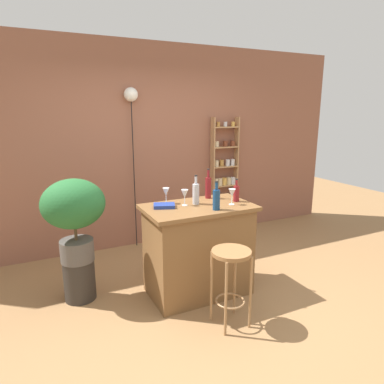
% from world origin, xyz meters
% --- Properties ---
extents(ground, '(12.00, 12.00, 0.00)m').
position_xyz_m(ground, '(0.00, 0.00, 0.00)').
color(ground, olive).
extents(back_wall, '(6.40, 0.10, 2.80)m').
position_xyz_m(back_wall, '(0.00, 1.95, 1.40)').
color(back_wall, '#8C5642').
rests_on(back_wall, ground).
extents(kitchen_counter, '(1.11, 0.66, 0.96)m').
position_xyz_m(kitchen_counter, '(0.00, 0.30, 0.48)').
color(kitchen_counter, brown).
rests_on(kitchen_counter, ground).
extents(bar_stool, '(0.35, 0.35, 0.72)m').
position_xyz_m(bar_stool, '(0.00, -0.34, 0.53)').
color(bar_stool, '#997047').
rests_on(bar_stool, ground).
extents(spice_shelf, '(0.44, 0.12, 1.80)m').
position_xyz_m(spice_shelf, '(1.22, 1.82, 0.89)').
color(spice_shelf, tan).
rests_on(spice_shelf, ground).
extents(plant_stool, '(0.31, 0.31, 0.42)m').
position_xyz_m(plant_stool, '(-1.16, 0.70, 0.21)').
color(plant_stool, '#2D2823').
rests_on(plant_stool, ground).
extents(potted_plant, '(0.61, 0.55, 0.84)m').
position_xyz_m(potted_plant, '(-1.16, 0.70, 0.96)').
color(potted_plant, '#514C47').
rests_on(potted_plant, plant_stool).
extents(bottle_olive_oil, '(0.07, 0.07, 0.33)m').
position_xyz_m(bottle_olive_oil, '(0.24, 0.53, 1.08)').
color(bottle_olive_oil, maroon).
rests_on(bottle_olive_oil, kitchen_counter).
extents(bottle_soda_blue, '(0.07, 0.07, 0.28)m').
position_xyz_m(bottle_soda_blue, '(0.09, 0.09, 1.07)').
color(bottle_soda_blue, navy).
rests_on(bottle_soda_blue, kitchen_counter).
extents(bottle_sauce_amber, '(0.06, 0.06, 0.25)m').
position_xyz_m(bottle_sauce_amber, '(0.44, 0.27, 1.05)').
color(bottle_sauce_amber, maroon).
rests_on(bottle_sauce_amber, kitchen_counter).
extents(bottle_vinegar, '(0.07, 0.07, 0.30)m').
position_xyz_m(bottle_vinegar, '(0.01, 0.37, 1.07)').
color(bottle_vinegar, '#B2B2B7').
rests_on(bottle_vinegar, kitchen_counter).
extents(wine_glass_left, '(0.07, 0.07, 0.16)m').
position_xyz_m(wine_glass_left, '(0.33, 0.19, 1.08)').
color(wine_glass_left, silver).
rests_on(wine_glass_left, kitchen_counter).
extents(wine_glass_center, '(0.07, 0.07, 0.16)m').
position_xyz_m(wine_glass_center, '(-0.26, 0.53, 1.08)').
color(wine_glass_center, silver).
rests_on(wine_glass_center, kitchen_counter).
extents(wine_glass_right, '(0.07, 0.07, 0.16)m').
position_xyz_m(wine_glass_right, '(-0.12, 0.37, 1.08)').
color(wine_glass_right, silver).
rests_on(wine_glass_right, kitchen_counter).
extents(cookbook, '(0.25, 0.21, 0.03)m').
position_xyz_m(cookbook, '(-0.34, 0.39, 0.98)').
color(cookbook, navy).
rests_on(cookbook, kitchen_counter).
extents(pendant_globe_light, '(0.19, 0.19, 2.19)m').
position_xyz_m(pendant_globe_light, '(-0.21, 1.84, 2.05)').
color(pendant_globe_light, black).
rests_on(pendant_globe_light, ground).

